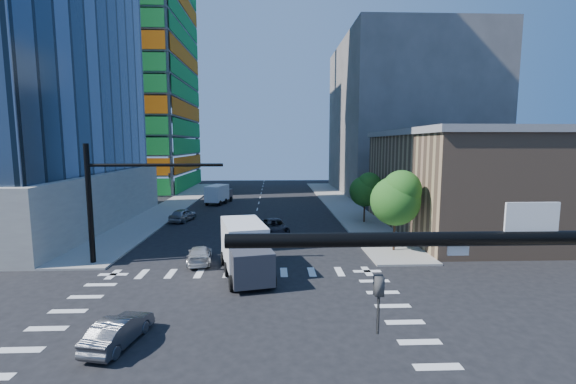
{
  "coord_description": "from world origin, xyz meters",
  "views": [
    {
      "loc": [
        2.27,
        -17.53,
        9.09
      ],
      "look_at": [
        3.26,
        8.0,
        5.91
      ],
      "focal_mm": 24.0,
      "sensor_mm": 36.0,
      "label": 1
    }
  ],
  "objects": [
    {
      "name": "ground",
      "position": [
        0.0,
        0.0,
        0.0
      ],
      "size": [
        160.0,
        160.0,
        0.0
      ],
      "primitive_type": "plane",
      "color": "black",
      "rests_on": "ground"
    },
    {
      "name": "road_markings",
      "position": [
        0.0,
        0.0,
        0.01
      ],
      "size": [
        20.0,
        20.0,
        0.01
      ],
      "primitive_type": "cube",
      "color": "silver",
      "rests_on": "ground"
    },
    {
      "name": "sidewalk_ne",
      "position": [
        12.5,
        40.0,
        0.07
      ],
      "size": [
        5.0,
        60.0,
        0.15
      ],
      "primitive_type": "cube",
      "color": "gray",
      "rests_on": "ground"
    },
    {
      "name": "sidewalk_nw",
      "position": [
        -12.5,
        40.0,
        0.07
      ],
      "size": [
        5.0,
        60.0,
        0.15
      ],
      "primitive_type": "cube",
      "color": "gray",
      "rests_on": "ground"
    },
    {
      "name": "construction_building",
      "position": [
        -27.41,
        61.93,
        24.61
      ],
      "size": [
        25.16,
        34.5,
        70.6
      ],
      "color": "gray",
      "rests_on": "ground"
    },
    {
      "name": "commercial_building",
      "position": [
        25.0,
        22.0,
        5.31
      ],
      "size": [
        20.5,
        22.5,
        10.6
      ],
      "color": "#8C6C51",
      "rests_on": "ground"
    },
    {
      "name": "bg_building_ne",
      "position": [
        27.0,
        55.0,
        14.0
      ],
      "size": [
        24.0,
        30.0,
        28.0
      ],
      "primitive_type": "cube",
      "color": "#5C5753",
      "rests_on": "ground"
    },
    {
      "name": "signal_mast_nw",
      "position": [
        -10.0,
        11.5,
        5.49
      ],
      "size": [
        10.2,
        0.4,
        9.0
      ],
      "color": "black",
      "rests_on": "sidewalk_nw"
    },
    {
      "name": "tree_south",
      "position": [
        12.63,
        13.9,
        4.69
      ],
      "size": [
        4.16,
        4.16,
        6.82
      ],
      "color": "#382316",
      "rests_on": "sidewalk_ne"
    },
    {
      "name": "tree_north",
      "position": [
        12.93,
        25.9,
        3.99
      ],
      "size": [
        3.54,
        3.52,
        5.78
      ],
      "color": "#382316",
      "rests_on": "sidewalk_ne"
    },
    {
      "name": "car_nb_far",
      "position": [
        2.35,
        20.9,
        0.75
      ],
      "size": [
        3.34,
        5.73,
        1.5
      ],
      "primitive_type": "imported",
      "rotation": [
        0.0,
        0.0,
        0.16
      ],
      "color": "black",
      "rests_on": "ground"
    },
    {
      "name": "car_sb_near",
      "position": [
        -3.43,
        11.55,
        0.64
      ],
      "size": [
        2.31,
        4.57,
        1.27
      ],
      "primitive_type": "imported",
      "rotation": [
        0.0,
        0.0,
        3.26
      ],
      "color": "#BBBBBB",
      "rests_on": "ground"
    },
    {
      "name": "car_sb_mid",
      "position": [
        -8.5,
        27.89,
        0.77
      ],
      "size": [
        2.76,
        4.78,
        1.53
      ],
      "primitive_type": "imported",
      "rotation": [
        0.0,
        0.0,
        2.92
      ],
      "color": "#919397",
      "rests_on": "ground"
    },
    {
      "name": "car_sb_cross",
      "position": [
        -4.8,
        -0.64,
        0.65
      ],
      "size": [
        2.16,
        4.17,
        1.31
      ],
      "primitive_type": "imported",
      "rotation": [
        0.0,
        0.0,
        2.94
      ],
      "color": "#515256",
      "rests_on": "ground"
    },
    {
      "name": "box_truck_near",
      "position": [
        0.37,
        8.4,
        1.58
      ],
      "size": [
        4.34,
        7.3,
        3.58
      ],
      "rotation": [
        0.0,
        0.0,
        0.22
      ],
      "color": "black",
      "rests_on": "ground"
    },
    {
      "name": "box_truck_far",
      "position": [
        -6.05,
        41.68,
        1.29
      ],
      "size": [
        3.69,
        5.96,
        2.91
      ],
      "rotation": [
        0.0,
        0.0,
        2.88
      ],
      "color": "black",
      "rests_on": "ground"
    }
  ]
}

